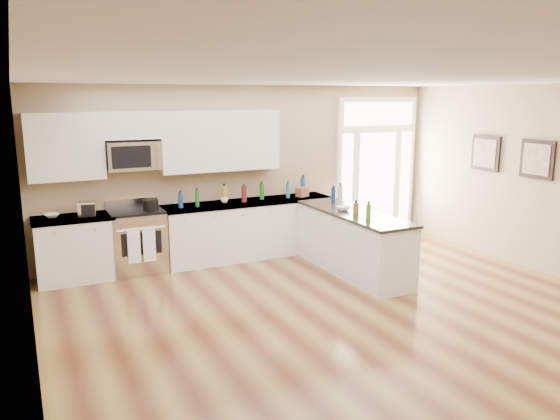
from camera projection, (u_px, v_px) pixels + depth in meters
name	position (u px, v px, depth m)	size (l,w,h in m)	color
ground	(394.00, 343.00, 5.92)	(8.00, 8.00, 0.00)	#542A17
room_shell	(401.00, 188.00, 5.57)	(8.00, 8.00, 8.00)	tan
back_cabinet_left	(75.00, 251.00, 7.85)	(1.10, 0.66, 0.94)	silver
back_cabinet_right	(249.00, 231.00, 9.01)	(2.85, 0.66, 0.94)	silver
peninsula_cabinet	(352.00, 244.00, 8.20)	(0.69, 2.32, 0.94)	silver
upper_cabinet_left	(65.00, 147.00, 7.67)	(1.04, 0.33, 0.95)	silver
upper_cabinet_right	(220.00, 141.00, 8.66)	(1.94, 0.33, 0.95)	silver
upper_cabinet_short	(131.00, 125.00, 8.01)	(0.82, 0.33, 0.40)	silver
microwave	(133.00, 155.00, 8.07)	(0.78, 0.41, 0.42)	silver
entry_door	(376.00, 168.00, 10.22)	(1.70, 0.10, 2.60)	white
wall_art_near	(485.00, 153.00, 8.99)	(0.05, 0.58, 0.58)	black
wall_art_far	(537.00, 159.00, 8.11)	(0.05, 0.58, 0.58)	black
kitchen_range	(137.00, 241.00, 8.22)	(0.79, 0.70, 1.08)	silver
stockpot	(151.00, 204.00, 8.13)	(0.23, 0.23, 0.18)	black
toaster_oven	(87.00, 209.00, 7.79)	(0.24, 0.19, 0.21)	silver
cardboard_box	(302.00, 192.00, 9.29)	(0.19, 0.14, 0.16)	brown
bowl_left	(52.00, 215.00, 7.72)	(0.21, 0.21, 0.05)	white
bowl_peninsula	(343.00, 208.00, 8.17)	(0.20, 0.20, 0.06)	white
cup_counter	(224.00, 200.00, 8.76)	(0.12, 0.12, 0.09)	white
counter_bottles	(281.00, 195.00, 8.68)	(2.42, 2.15, 0.32)	#19591E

